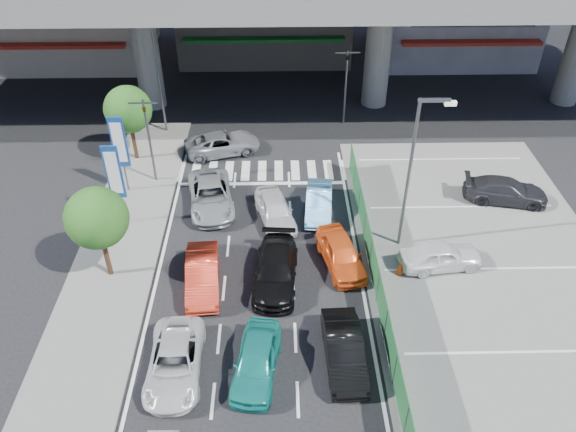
{
  "coord_description": "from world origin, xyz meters",
  "views": [
    {
      "loc": [
        0.97,
        -15.63,
        18.31
      ],
      "look_at": [
        1.4,
        5.29,
        2.4
      ],
      "focal_mm": 35.0,
      "sensor_mm": 36.0,
      "label": 1
    }
  ],
  "objects_px": {
    "sedan_black_mid": "(276,270)",
    "traffic_cone": "(400,267)",
    "traffic_light_right": "(347,68)",
    "signboard_near": "(114,175)",
    "traffic_light_left": "(146,121)",
    "taxi_teal_mid": "(256,361)",
    "parked_sedan_white": "(441,256)",
    "parked_sedan_dgrey": "(506,191)",
    "wagon_silver_front_left": "(211,196)",
    "kei_truck_front_right": "(319,202)",
    "tree_far": "(128,110)",
    "street_lamp_left": "(160,64)",
    "crossing_wagon_silver": "(222,143)",
    "taxi_orange_right": "(341,253)",
    "street_lamp_right": "(414,164)",
    "hatch_black_mid_right": "(344,350)",
    "tree_near": "(97,218)",
    "sedan_white_front_mid": "(275,210)",
    "signboard_far": "(119,144)",
    "sedan_white_mid_left": "(175,362)",
    "taxi_orange_left": "(202,275)"
  },
  "relations": [
    {
      "from": "traffic_light_right",
      "to": "wagon_silver_front_left",
      "type": "relative_size",
      "value": 1.05
    },
    {
      "from": "taxi_orange_left",
      "to": "tree_near",
      "type": "bearing_deg",
      "value": 164.68
    },
    {
      "from": "street_lamp_right",
      "to": "parked_sedan_dgrey",
      "type": "xyz_separation_m",
      "value": [
        6.34,
        3.57,
        -4.05
      ]
    },
    {
      "from": "tree_far",
      "to": "sedan_white_mid_left",
      "type": "distance_m",
      "value": 17.04
    },
    {
      "from": "signboard_far",
      "to": "sedan_black_mid",
      "type": "bearing_deg",
      "value": -41.99
    },
    {
      "from": "sedan_black_mid",
      "to": "hatch_black_mid_right",
      "type": "bearing_deg",
      "value": -55.9
    },
    {
      "from": "street_lamp_left",
      "to": "crossing_wagon_silver",
      "type": "xyz_separation_m",
      "value": [
        3.82,
        -2.8,
        -4.12
      ]
    },
    {
      "from": "traffic_light_left",
      "to": "kei_truck_front_right",
      "type": "distance_m",
      "value": 10.4
    },
    {
      "from": "traffic_light_left",
      "to": "taxi_orange_right",
      "type": "distance_m",
      "value": 12.99
    },
    {
      "from": "sedan_black_mid",
      "to": "traffic_cone",
      "type": "bearing_deg",
      "value": 7.85
    },
    {
      "from": "taxi_teal_mid",
      "to": "kei_truck_front_right",
      "type": "height_order",
      "value": "taxi_teal_mid"
    },
    {
      "from": "signboard_near",
      "to": "sedan_white_front_mid",
      "type": "bearing_deg",
      "value": 0.63
    },
    {
      "from": "taxi_orange_right",
      "to": "parked_sedan_white",
      "type": "distance_m",
      "value": 4.73
    },
    {
      "from": "taxi_teal_mid",
      "to": "wagon_silver_front_left",
      "type": "height_order",
      "value": "same"
    },
    {
      "from": "tree_far",
      "to": "wagon_silver_front_left",
      "type": "distance_m",
      "value": 7.65
    },
    {
      "from": "traffic_light_left",
      "to": "taxi_teal_mid",
      "type": "xyz_separation_m",
      "value": [
        6.23,
        -13.71,
        -3.25
      ]
    },
    {
      "from": "tree_near",
      "to": "taxi_orange_left",
      "type": "relative_size",
      "value": 1.15
    },
    {
      "from": "signboard_near",
      "to": "kei_truck_front_right",
      "type": "bearing_deg",
      "value": 4.44
    },
    {
      "from": "traffic_light_right",
      "to": "signboard_near",
      "type": "distance_m",
      "value": 16.83
    },
    {
      "from": "street_lamp_left",
      "to": "crossing_wagon_silver",
      "type": "relative_size",
      "value": 1.7
    },
    {
      "from": "wagon_silver_front_left",
      "to": "street_lamp_left",
      "type": "bearing_deg",
      "value": 103.4
    },
    {
      "from": "traffic_light_right",
      "to": "signboard_far",
      "type": "relative_size",
      "value": 1.11
    },
    {
      "from": "traffic_light_right",
      "to": "signboard_near",
      "type": "height_order",
      "value": "traffic_light_right"
    },
    {
      "from": "traffic_light_left",
      "to": "street_lamp_left",
      "type": "relative_size",
      "value": 0.65
    },
    {
      "from": "tree_near",
      "to": "sedan_white_front_mid",
      "type": "distance_m",
      "value": 9.2
    },
    {
      "from": "parked_sedan_white",
      "to": "parked_sedan_dgrey",
      "type": "relative_size",
      "value": 0.86
    },
    {
      "from": "taxi_orange_left",
      "to": "traffic_cone",
      "type": "xyz_separation_m",
      "value": [
        9.2,
        0.61,
        -0.27
      ]
    },
    {
      "from": "traffic_light_right",
      "to": "street_lamp_left",
      "type": "xyz_separation_m",
      "value": [
        -11.83,
        -1.0,
        0.83
      ]
    },
    {
      "from": "kei_truck_front_right",
      "to": "tree_far",
      "type": "bearing_deg",
      "value": 157.53
    },
    {
      "from": "street_lamp_right",
      "to": "signboard_far",
      "type": "bearing_deg",
      "value": 161.32
    },
    {
      "from": "signboard_near",
      "to": "parked_sedan_dgrey",
      "type": "relative_size",
      "value": 1.04
    },
    {
      "from": "tree_near",
      "to": "wagon_silver_front_left",
      "type": "height_order",
      "value": "tree_near"
    },
    {
      "from": "hatch_black_mid_right",
      "to": "parked_sedan_dgrey",
      "type": "distance_m",
      "value": 14.75
    },
    {
      "from": "street_lamp_right",
      "to": "hatch_black_mid_right",
      "type": "relative_size",
      "value": 1.94
    },
    {
      "from": "street_lamp_left",
      "to": "taxi_orange_right",
      "type": "height_order",
      "value": "street_lamp_left"
    },
    {
      "from": "signboard_near",
      "to": "sedan_black_mid",
      "type": "bearing_deg",
      "value": -29.68
    },
    {
      "from": "taxi_orange_right",
      "to": "crossing_wagon_silver",
      "type": "xyz_separation_m",
      "value": [
        -6.43,
        10.67,
        -0.04
      ]
    },
    {
      "from": "taxi_orange_right",
      "to": "sedan_white_mid_left",
      "type": "bearing_deg",
      "value": -151.74
    },
    {
      "from": "crossing_wagon_silver",
      "to": "sedan_black_mid",
      "type": "bearing_deg",
      "value": 179.64
    },
    {
      "from": "kei_truck_front_right",
      "to": "taxi_orange_left",
      "type": "bearing_deg",
      "value": -130.33
    },
    {
      "from": "tree_far",
      "to": "hatch_black_mid_right",
      "type": "relative_size",
      "value": 1.16
    },
    {
      "from": "sedan_white_front_mid",
      "to": "signboard_far",
      "type": "bearing_deg",
      "value": 146.76
    },
    {
      "from": "hatch_black_mid_right",
      "to": "traffic_cone",
      "type": "height_order",
      "value": "hatch_black_mid_right"
    },
    {
      "from": "taxi_teal_mid",
      "to": "parked_sedan_dgrey",
      "type": "relative_size",
      "value": 0.89
    },
    {
      "from": "signboard_far",
      "to": "taxi_orange_left",
      "type": "relative_size",
      "value": 1.12
    },
    {
      "from": "street_lamp_right",
      "to": "parked_sedan_white",
      "type": "xyz_separation_m",
      "value": [
        1.47,
        -1.76,
        -4.04
      ]
    },
    {
      "from": "tree_far",
      "to": "sedan_white_mid_left",
      "type": "bearing_deg",
      "value": -73.92
    },
    {
      "from": "signboard_far",
      "to": "tree_far",
      "type": "relative_size",
      "value": 0.98
    },
    {
      "from": "street_lamp_left",
      "to": "signboard_near",
      "type": "bearing_deg",
      "value": -94.99
    },
    {
      "from": "traffic_light_right",
      "to": "tree_near",
      "type": "bearing_deg",
      "value": -129.81
    }
  ]
}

